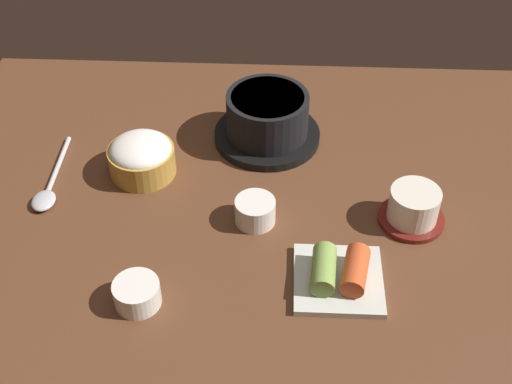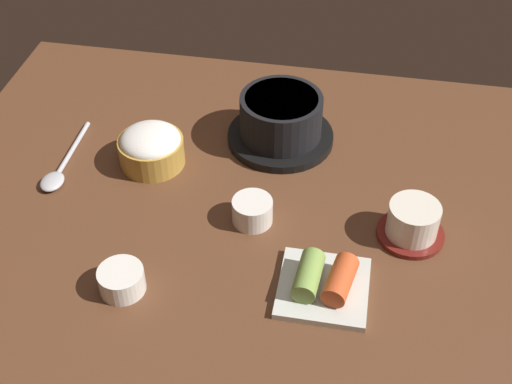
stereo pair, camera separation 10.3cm
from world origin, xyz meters
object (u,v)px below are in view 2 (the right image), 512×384
Objects in this scene: kimchi_plate at (324,282)px; banchan_cup_center at (252,210)px; stone_pot at (281,120)px; rice_bowl at (151,147)px; tea_cup_with_saucer at (413,222)px; side_bowl_near at (121,280)px; spoon at (59,172)px.

banchan_cup_center is at bearing 136.06° from kimchi_plate.
stone_pot is at bearing 108.95° from kimchi_plate.
rice_bowl is at bearing -153.97° from stone_pot.
stone_pot is 29.02cm from tea_cup_with_saucer.
rice_bowl is 1.69× the size of side_bowl_near.
kimchi_plate reaches higher than side_bowl_near.
spoon is at bearing 171.86° from banchan_cup_center.
spoon is at bearing 160.07° from kimchi_plate.
spoon is at bearing 130.46° from side_bowl_near.
stone_pot is at bearing 26.03° from rice_bowl.
kimchi_plate reaches higher than banchan_cup_center.
kimchi_plate is (11.83, -11.40, -0.46)cm from banchan_cup_center.
stone_pot is 33.12cm from kimchi_plate.
banchan_cup_center is (-1.11, -19.83, -2.07)cm from stone_pot.
kimchi_plate is at bearing -132.35° from tea_cup_with_saucer.
side_bowl_near is at bearing -132.78° from banchan_cup_center.
kimchi_plate is (-11.33, -12.43, -1.16)cm from tea_cup_with_saucer.
rice_bowl is 26.56cm from side_bowl_near.
banchan_cup_center is at bearing -93.20° from stone_pot.
rice_bowl is 1.75× the size of banchan_cup_center.
spoon is at bearing -157.94° from rice_bowl.
side_bowl_near is (-14.80, -15.99, -0.20)cm from banchan_cup_center.
banchan_cup_center is 0.96× the size of side_bowl_near.
banchan_cup_center reaches higher than spoon.
rice_bowl is at bearing 167.47° from tea_cup_with_saucer.
kimchi_plate is 47.05cm from spoon.
tea_cup_with_saucer is 1.63× the size of banchan_cup_center.
side_bowl_near is at bearing -155.85° from tea_cup_with_saucer.
spoon is (-13.93, -5.64, -2.60)cm from rice_bowl.
tea_cup_with_saucer is at bearing 47.65° from kimchi_plate.
side_bowl_near reaches higher than spoon.
banchan_cup_center is (-23.16, -1.03, -0.70)cm from tea_cup_with_saucer.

